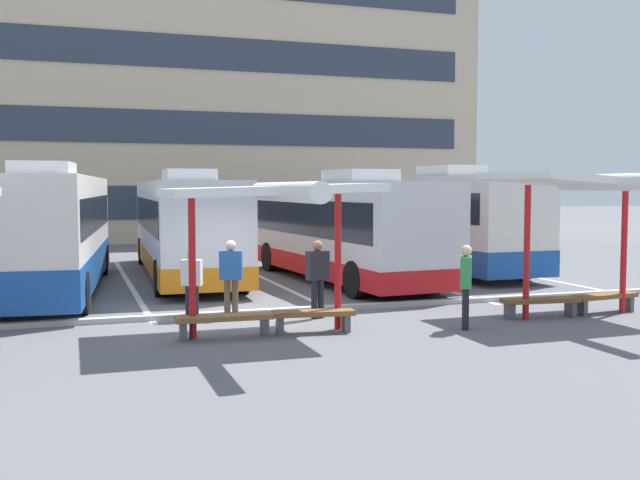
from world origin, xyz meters
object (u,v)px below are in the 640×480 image
(coach_bus_2, at_px, (184,227))
(waiting_passenger_3, at_px, (231,273))
(bench_3, at_px, (541,303))
(waiting_passenger_2, at_px, (192,280))
(waiting_passenger_0, at_px, (318,273))
(coach_bus_3, at_px, (342,230))
(bench_1, at_px, (224,321))
(coach_bus_4, at_px, (430,222))
(bench_4, at_px, (604,299))
(waiting_passenger_1, at_px, (466,280))
(bench_2, at_px, (313,316))
(waiting_shelter_2, at_px, (586,185))
(waiting_shelter_1, at_px, (271,194))
(coach_bus_1, at_px, (52,234))

(coach_bus_2, height_order, waiting_passenger_3, coach_bus_2)
(bench_3, bearing_deg, waiting_passenger_2, 162.70)
(coach_bus_2, relative_size, waiting_passenger_0, 6.88)
(coach_bus_3, xyz_separation_m, bench_1, (-5.22, -7.53, -1.27))
(waiting_passenger_2, bearing_deg, coach_bus_2, 82.83)
(coach_bus_4, relative_size, bench_4, 6.35)
(coach_bus_2, relative_size, bench_4, 6.73)
(waiting_passenger_1, distance_m, waiting_passenger_3, 5.18)
(bench_2, distance_m, waiting_passenger_3, 2.63)
(coach_bus_3, height_order, bench_1, coach_bus_3)
(coach_bus_4, xyz_separation_m, waiting_passenger_2, (-9.78, -7.67, -0.83))
(bench_2, bearing_deg, bench_3, -0.15)
(coach_bus_3, height_order, waiting_passenger_1, coach_bus_3)
(coach_bus_3, height_order, waiting_passenger_3, coach_bus_3)
(bench_1, bearing_deg, waiting_passenger_0, 31.50)
(bench_2, distance_m, waiting_passenger_2, 3.15)
(waiting_passenger_1, height_order, waiting_passenger_2, waiting_passenger_1)
(coach_bus_4, bearing_deg, waiting_shelter_2, -97.95)
(bench_1, distance_m, waiting_passenger_3, 2.35)
(waiting_passenger_0, relative_size, waiting_passenger_2, 1.14)
(waiting_shelter_1, xyz_separation_m, waiting_passenger_3, (-0.31, 2.33, -1.78))
(bench_3, xyz_separation_m, waiting_passenger_2, (-7.44, 2.32, 0.53))
(waiting_passenger_1, bearing_deg, coach_bus_1, 133.99)
(coach_bus_4, distance_m, waiting_passenger_3, 11.82)
(coach_bus_3, distance_m, bench_2, 8.42)
(coach_bus_3, xyz_separation_m, waiting_shelter_2, (2.85, -7.91, 1.37))
(coach_bus_2, xyz_separation_m, waiting_shelter_2, (7.33, -10.70, 1.36))
(waiting_passenger_3, bearing_deg, bench_4, -14.49)
(coach_bus_1, xyz_separation_m, bench_2, (5.09, -7.83, -1.30))
(bench_2, bearing_deg, coach_bus_2, 95.84)
(coach_bus_1, relative_size, bench_2, 6.73)
(waiting_shelter_2, distance_m, waiting_passenger_0, 6.27)
(bench_2, height_order, waiting_passenger_3, waiting_passenger_3)
(bench_2, height_order, bench_4, same)
(bench_4, bearing_deg, bench_2, -179.49)
(coach_bus_1, relative_size, bench_1, 5.99)
(bench_2, relative_size, waiting_passenger_3, 0.97)
(coach_bus_4, relative_size, waiting_passenger_1, 6.50)
(coach_bus_2, relative_size, bench_2, 7.09)
(coach_bus_2, relative_size, waiting_passenger_3, 6.89)
(waiting_passenger_3, bearing_deg, waiting_passenger_1, -33.79)
(waiting_passenger_1, bearing_deg, bench_4, 10.00)
(waiting_shelter_1, bearing_deg, waiting_passenger_3, 97.63)
(coach_bus_2, bearing_deg, coach_bus_1, -147.71)
(waiting_passenger_3, bearing_deg, coach_bus_3, 49.17)
(bench_2, xyz_separation_m, bench_4, (7.16, 0.06, 0.00))
(coach_bus_3, distance_m, bench_1, 9.25)
(coach_bus_2, distance_m, bench_4, 13.25)
(waiting_passenger_0, xyz_separation_m, waiting_passenger_1, (2.49, -2.19, -0.00))
(waiting_passenger_3, bearing_deg, bench_1, -105.18)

